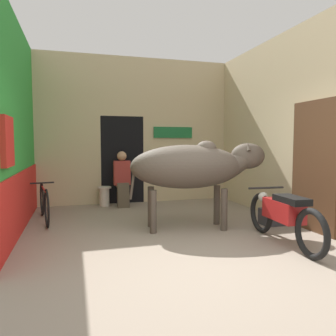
# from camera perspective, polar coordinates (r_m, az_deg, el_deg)

# --- Properties ---
(ground_plane) EXTENTS (30.00, 30.00, 0.00)m
(ground_plane) POSITION_cam_1_polar(r_m,az_deg,el_deg) (4.16, 5.30, -15.66)
(ground_plane) COLOR gray
(wall_left_shopfront) EXTENTS (0.25, 4.07, 3.43)m
(wall_left_shopfront) POSITION_cam_1_polar(r_m,az_deg,el_deg) (5.74, -25.47, 6.31)
(wall_left_shopfront) COLOR green
(wall_left_shopfront) RESTS_ON ground_plane
(wall_back_with_doorway) EXTENTS (4.54, 0.93, 3.43)m
(wall_back_with_doorway) POSITION_cam_1_polar(r_m,az_deg,el_deg) (8.06, -6.64, 4.73)
(wall_back_with_doorway) COLOR #C6B289
(wall_back_with_doorway) RESTS_ON ground_plane
(wall_right_with_door) EXTENTS (0.22, 4.07, 3.43)m
(wall_right_with_door) POSITION_cam_1_polar(r_m,az_deg,el_deg) (6.78, 18.07, 6.41)
(wall_right_with_door) COLOR #C6B289
(wall_right_with_door) RESTS_ON ground_plane
(cow) EXTENTS (2.33, 1.01, 1.46)m
(cow) POSITION_cam_1_polar(r_m,az_deg,el_deg) (5.42, 4.50, 0.27)
(cow) COLOR #4C4238
(cow) RESTS_ON ground_plane
(motorcycle_near) EXTENTS (0.58, 1.87, 0.75)m
(motorcycle_near) POSITION_cam_1_polar(r_m,az_deg,el_deg) (4.91, 19.44, -7.62)
(motorcycle_near) COLOR black
(motorcycle_near) RESTS_ON ground_plane
(bicycle) EXTENTS (0.44, 1.67, 0.67)m
(bicycle) POSITION_cam_1_polar(r_m,az_deg,el_deg) (6.39, -20.76, -5.67)
(bicycle) COLOR black
(bicycle) RESTS_ON ground_plane
(shopkeeper_seated) EXTENTS (0.36, 0.34, 1.24)m
(shopkeeper_seated) POSITION_cam_1_polar(r_m,az_deg,el_deg) (7.37, -7.97, -1.62)
(shopkeeper_seated) COLOR brown
(shopkeeper_seated) RESTS_ON ground_plane
(plastic_stool) EXTENTS (0.31, 0.31, 0.44)m
(plastic_stool) POSITION_cam_1_polar(r_m,az_deg,el_deg) (7.56, -11.01, -4.75)
(plastic_stool) COLOR beige
(plastic_stool) RESTS_ON ground_plane
(crate) EXTENTS (0.44, 0.32, 0.28)m
(crate) POSITION_cam_1_polar(r_m,az_deg,el_deg) (6.07, 17.94, -8.04)
(crate) COLOR #38383D
(crate) RESTS_ON ground_plane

